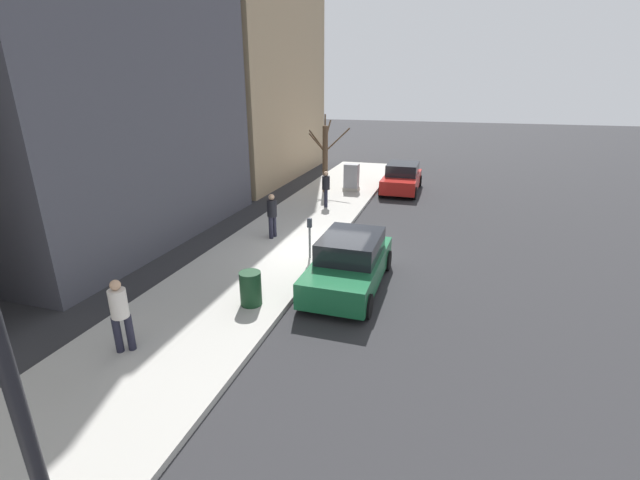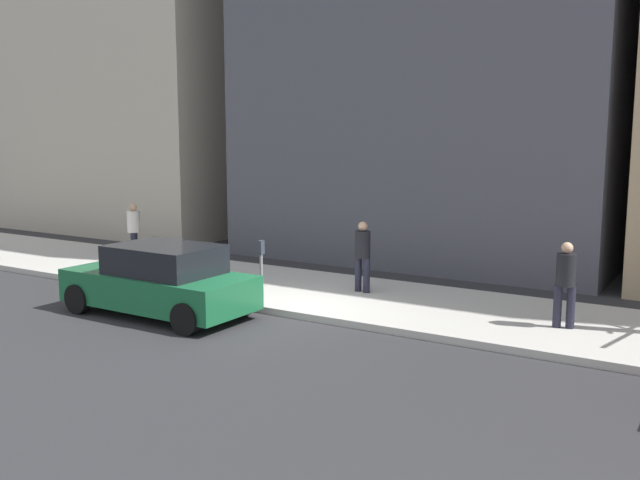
{
  "view_description": "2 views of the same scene",
  "coord_description": "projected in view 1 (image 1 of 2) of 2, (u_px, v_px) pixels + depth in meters",
  "views": [
    {
      "loc": [
        -3.7,
        13.07,
        5.52
      ],
      "look_at": [
        -0.47,
        2.52,
        1.51
      ],
      "focal_mm": 24.0,
      "sensor_mm": 36.0,
      "label": 1
    },
    {
      "loc": [
        -12.0,
        -8.57,
        3.88
      ],
      "look_at": [
        0.25,
        -1.01,
        1.67
      ],
      "focal_mm": 40.0,
      "sensor_mm": 36.0,
      "label": 2
    }
  ],
  "objects": [
    {
      "name": "trash_bin",
      "position": [
        251.0,
        288.0,
        10.98
      ],
      "size": [
        0.56,
        0.56,
        0.9
      ],
      "primitive_type": "cylinder",
      "color": "#14381E",
      "rests_on": "sidewalk"
    },
    {
      "name": "pedestrian_far_corner",
      "position": [
        120.0,
        312.0,
        8.88
      ],
      "size": [
        0.36,
        0.36,
        1.66
      ],
      "rotation": [
        0.0,
        0.0,
        0.65
      ],
      "color": "#1E1E2D",
      "rests_on": "sidewalk"
    },
    {
      "name": "parked_car_red",
      "position": [
        402.0,
        178.0,
        23.36
      ],
      "size": [
        1.93,
        4.21,
        1.52
      ],
      "rotation": [
        0.0,
        0.0,
        -0.0
      ],
      "color": "red",
      "rests_on": "ground"
    },
    {
      "name": "pedestrian_midblock",
      "position": [
        272.0,
        213.0,
        15.7
      ],
      "size": [
        0.36,
        0.4,
        1.66
      ],
      "rotation": [
        0.0,
        0.0,
        1.43
      ],
      "color": "#1E1E2D",
      "rests_on": "sidewalk"
    },
    {
      "name": "pedestrian_near_meter",
      "position": [
        326.0,
        187.0,
        19.77
      ],
      "size": [
        0.36,
        0.39,
        1.66
      ],
      "rotation": [
        0.0,
        0.0,
        4.96
      ],
      "color": "#1E1E2D",
      "rests_on": "sidewalk"
    },
    {
      "name": "bare_tree",
      "position": [
        325.0,
        156.0,
        22.33
      ],
      "size": [
        2.35,
        1.42,
        3.94
      ],
      "color": "brown",
      "rests_on": "sidewalk"
    },
    {
      "name": "ground_plane",
      "position": [
        328.0,
        256.0,
        14.65
      ],
      "size": [
        120.0,
        120.0,
        0.0
      ],
      "primitive_type": "plane",
      "color": "#2B2B2D"
    },
    {
      "name": "parking_meter",
      "position": [
        310.0,
        234.0,
        13.86
      ],
      "size": [
        0.14,
        0.1,
        1.35
      ],
      "color": "slate",
      "rests_on": "sidewalk"
    },
    {
      "name": "office_tower_left",
      "position": [
        200.0,
        28.0,
        25.67
      ],
      "size": [
        12.04,
        12.04,
        17.46
      ],
      "primitive_type": "cube",
      "color": "tan",
      "rests_on": "ground"
    },
    {
      "name": "utility_box",
      "position": [
        351.0,
        178.0,
        22.86
      ],
      "size": [
        0.83,
        0.61,
        1.43
      ],
      "color": "#A8A399",
      "rests_on": "sidewalk"
    },
    {
      "name": "sidewalk",
      "position": [
        274.0,
        248.0,
        15.18
      ],
      "size": [
        4.0,
        36.0,
        0.15
      ],
      "primitive_type": "cube",
      "color": "#B2AFA8",
      "rests_on": "ground"
    },
    {
      "name": "parked_car_green",
      "position": [
        349.0,
        263.0,
        12.21
      ],
      "size": [
        1.95,
        4.22,
        1.52
      ],
      "rotation": [
        0.0,
        0.0,
        -0.01
      ],
      "color": "#196038",
      "rests_on": "ground"
    }
  ]
}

